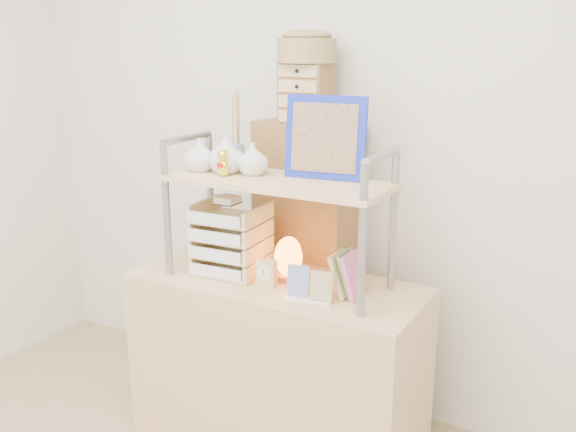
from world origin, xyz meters
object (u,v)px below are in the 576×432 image
Objects in this scene: cabinet at (307,269)px; letter_tray at (229,242)px; salt_lamp at (288,258)px; desk at (277,364)px.

cabinet is 4.12× the size of letter_tray.
salt_lamp is (0.09, -0.33, 0.17)m from cabinet.
cabinet reaches higher than desk.
cabinet is 0.46m from letter_tray.
salt_lamp is (0.03, 0.04, 0.47)m from desk.
cabinet reaches higher than letter_tray.
cabinet is (-0.06, 0.37, 0.30)m from desk.
letter_tray is at bearing -109.44° from cabinet.
letter_tray is 0.26m from salt_lamp.
salt_lamp is at bearing -70.07° from cabinet.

